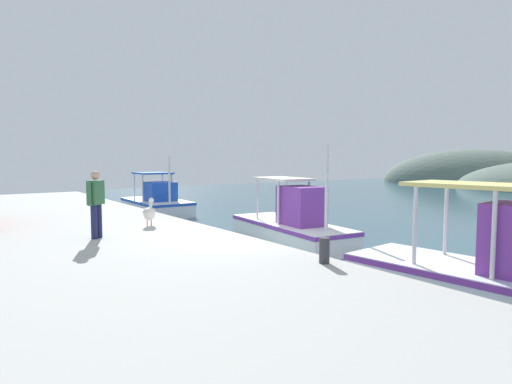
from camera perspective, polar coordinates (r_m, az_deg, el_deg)
The scene contains 8 objects.
quay_pier at distance 10.26m, azimuth -27.44°, elevation -9.77°, with size 36.00×10.00×0.80m, color #B2B2AD.
distant_hill_second at distance 50.81m, azimuth 26.41°, elevation 0.82°, with size 21.26×8.11×7.53m, color #596B60.
fishing_boat_nearest at distance 22.40m, azimuth -12.99°, elevation -1.43°, with size 4.76×2.35×2.92m.
fishing_boat_second at distance 14.31m, azimuth 4.77°, elevation -4.42°, with size 5.44×2.41×3.23m.
fishing_boat_third at distance 9.24m, azimuth 29.46°, elevation -9.77°, with size 5.56×2.34×3.10m.
pelican at distance 13.45m, azimuth -13.94°, elevation -2.64°, with size 0.90×0.71×0.82m.
fisherman_standing at distance 11.65m, azimuth -20.44°, elevation -1.14°, with size 0.46×0.50×1.72m.
mooring_bollard_nearest at distance 8.53m, azimuth 9.04°, elevation -7.65°, with size 0.20×0.20×0.50m, color #333338.
Camera 1 is at (9.88, -6.30, 2.84)m, focal length 30.20 mm.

